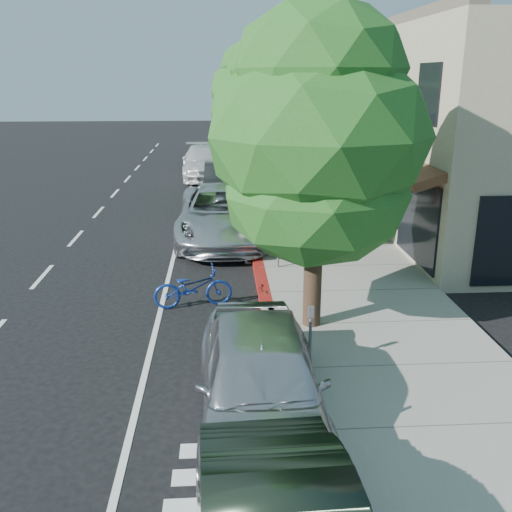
{
  "coord_description": "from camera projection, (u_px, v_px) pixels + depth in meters",
  "views": [
    {
      "loc": [
        -1.08,
        -13.63,
        5.48
      ],
      "look_at": [
        -0.26,
        -0.68,
        1.35
      ],
      "focal_mm": 40.0,
      "sensor_mm": 36.0,
      "label": 1
    }
  ],
  "objects": [
    {
      "name": "street_tree_4",
      "position": [
        252.0,
        92.0,
        34.31
      ],
      "size": [
        5.12,
        5.12,
        7.46
      ],
      "color": "black",
      "rests_on": "ground"
    },
    {
      "name": "silver_suv",
      "position": [
        223.0,
        214.0,
        19.59
      ],
      "size": [
        3.07,
        6.63,
        1.84
      ],
      "primitive_type": "imported",
      "rotation": [
        0.0,
        0.0,
        -0.0
      ],
      "color": "silver",
      "rests_on": "ground"
    },
    {
      "name": "street_tree_1",
      "position": [
        285.0,
        118.0,
        17.26
      ],
      "size": [
        4.6,
        4.6,
        7.0
      ],
      "color": "black",
      "rests_on": "ground"
    },
    {
      "name": "near_car_a",
      "position": [
        261.0,
        380.0,
        9.06
      ],
      "size": [
        2.04,
        5.02,
        1.7
      ],
      "primitive_type": "imported",
      "rotation": [
        0.0,
        0.0,
        0.01
      ],
      "color": "#BCBDC2",
      "rests_on": "ground"
    },
    {
      "name": "curb_red_segment",
      "position": [
        262.0,
        282.0,
        15.62
      ],
      "size": [
        0.32,
        4.0,
        0.15
      ],
      "primitive_type": "cube",
      "color": "maroon",
      "rests_on": "ground"
    },
    {
      "name": "dark_suv_far",
      "position": [
        229.0,
        152.0,
        35.82
      ],
      "size": [
        2.28,
        5.25,
        1.76
      ],
      "primitive_type": "imported",
      "rotation": [
        0.0,
        0.0,
        0.04
      ],
      "color": "black",
      "rests_on": "ground"
    },
    {
      "name": "sidewalk",
      "position": [
        307.0,
        219.0,
        22.42
      ],
      "size": [
        4.6,
        56.0,
        0.15
      ],
      "primitive_type": "cube",
      "color": "gray",
      "rests_on": "ground"
    },
    {
      "name": "bicycle",
      "position": [
        193.0,
        287.0,
        13.98
      ],
      "size": [
        2.01,
        0.96,
        1.02
      ],
      "primitive_type": "imported",
      "rotation": [
        0.0,
        0.0,
        1.73
      ],
      "color": "navy",
      "rests_on": "ground"
    },
    {
      "name": "pedestrian",
      "position": [
        277.0,
        180.0,
        25.68
      ],
      "size": [
        0.8,
        0.64,
        1.61
      ],
      "primitive_type": "imported",
      "rotation": [
        0.0,
        0.0,
        3.18
      ],
      "color": "black",
      "rests_on": "sidewalk"
    },
    {
      "name": "curb",
      "position": [
        249.0,
        220.0,
        22.28
      ],
      "size": [
        0.3,
        56.0,
        0.15
      ],
      "primitive_type": "cube",
      "color": "#9E998E",
      "rests_on": "ground"
    },
    {
      "name": "street_tree_3",
      "position": [
        258.0,
        96.0,
        28.6
      ],
      "size": [
        4.83,
        4.83,
        7.37
      ],
      "color": "black",
      "rests_on": "ground"
    },
    {
      "name": "white_pickup",
      "position": [
        204.0,
        162.0,
        31.62
      ],
      "size": [
        2.69,
        6.03,
        1.72
      ],
      "primitive_type": "imported",
      "rotation": [
        0.0,
        0.0,
        0.05
      ],
      "color": "silver",
      "rests_on": "ground"
    },
    {
      "name": "cyclist",
      "position": [
        248.0,
        231.0,
        17.24
      ],
      "size": [
        0.55,
        0.76,
        1.93
      ],
      "primitive_type": "imported",
      "rotation": [
        0.0,
        0.0,
        1.44
      ],
      "color": "silver",
      "rests_on": "ground"
    },
    {
      "name": "street_tree_0",
      "position": [
        317.0,
        139.0,
        11.56
      ],
      "size": [
        4.62,
        4.62,
        7.0
      ],
      "color": "black",
      "rests_on": "ground"
    },
    {
      "name": "dark_sedan",
      "position": [
        221.0,
        180.0,
        26.99
      ],
      "size": [
        1.69,
        4.59,
        1.5
      ],
      "primitive_type": "imported",
      "rotation": [
        0.0,
        0.0,
        -0.02
      ],
      "color": "black",
      "rests_on": "ground"
    },
    {
      "name": "street_tree_5",
      "position": [
        247.0,
        91.0,
        40.05
      ],
      "size": [
        4.17,
        4.17,
        7.05
      ],
      "color": "black",
      "rests_on": "ground"
    },
    {
      "name": "storefront_building",
      "position": [
        413.0,
        113.0,
        31.32
      ],
      "size": [
        10.0,
        36.0,
        7.0
      ],
      "primitive_type": "cube",
      "color": "tan",
      "rests_on": "ground"
    },
    {
      "name": "ground",
      "position": [
        264.0,
        298.0,
        14.7
      ],
      "size": [
        120.0,
        120.0,
        0.0
      ],
      "primitive_type": "plane",
      "color": "black",
      "rests_on": "ground"
    },
    {
      "name": "street_tree_2",
      "position": [
        268.0,
        113.0,
        23.05
      ],
      "size": [
        4.87,
        4.87,
        6.74
      ],
      "color": "black",
      "rests_on": "ground"
    }
  ]
}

